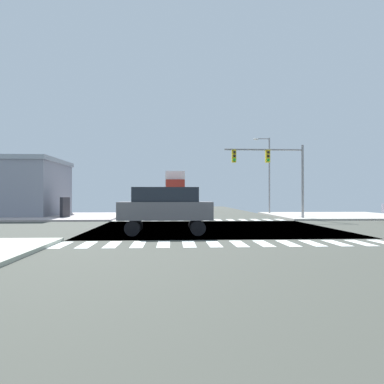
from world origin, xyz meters
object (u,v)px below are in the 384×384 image
Objects in this scene: street_lamp at (267,168)px; pickup_outer_2 at (174,200)px; suv_queued_3 at (165,206)px; box_truck_nearside_1 at (175,190)px; suv_trailing_4 at (176,201)px; suv_farside_1 at (152,200)px; traffic_signal_mast at (272,164)px.

pickup_outer_2 is at bearing 113.00° from street_lamp.
street_lamp is 24.67m from pickup_outer_2.
suv_queued_3 is at bearing -117.59° from street_lamp.
box_truck_nearside_1 is 1.57× the size of suv_queued_3.
suv_queued_3 is at bearing 87.66° from suv_trailing_4.
suv_farside_1 and suv_trailing_4 have the same top height.
box_truck_nearside_1 is at bearing 118.79° from suv_farside_1.
street_lamp is at bearing 77.70° from traffic_signal_mast.
traffic_signal_mast reaches higher than pickup_outer_2.
traffic_signal_mast is 1.42× the size of suv_farside_1.
pickup_outer_2 is (0.00, 15.85, -1.27)m from box_truck_nearside_1.
pickup_outer_2 is (0.00, 24.10, -0.10)m from suv_trailing_4.
street_lamp is at bearing -27.59° from suv_queued_3.
suv_queued_3 and suv_trailing_4 have the same top height.
suv_farside_1 and suv_queued_3 have the same top height.
suv_trailing_4 is at bearing -170.38° from street_lamp.
suv_farside_1 is 1.00× the size of suv_trailing_4.
suv_trailing_4 is at bearing 90.00° from box_truck_nearside_1.
traffic_signal_mast is 14.26m from suv_queued_3.
suv_trailing_4 is at bearing -2.34° from suv_queued_3.
traffic_signal_mast is 0.82× the size of street_lamp.
suv_farside_1 is (-10.67, 20.66, -3.09)m from traffic_signal_mast.
street_lamp is 1.74× the size of suv_farside_1.
traffic_signal_mast is 1.42× the size of suv_queued_3.
street_lamp is 1.74× the size of suv_trailing_4.
traffic_signal_mast is at bearing 137.80° from suv_trailing_4.
suv_farside_1 is at bearing 4.08° from suv_queued_3.
suv_trailing_4 is (0.74, 18.06, 0.00)m from suv_queued_3.
pickup_outer_2 is (-7.67, 31.05, -3.19)m from traffic_signal_mast.
traffic_signal_mast is 1.42× the size of suv_trailing_4.
suv_trailing_4 is (-7.67, 6.96, -3.09)m from traffic_signal_mast.
suv_queued_3 is (2.26, -31.76, 0.00)m from suv_farside_1.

